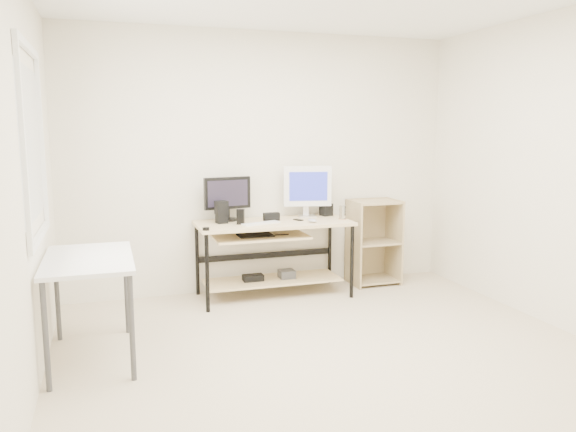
% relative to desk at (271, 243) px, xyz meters
% --- Properties ---
extents(room, '(4.01, 4.01, 2.62)m').
position_rel_desk_xyz_m(room, '(-0.11, -1.62, 0.78)').
color(room, beige).
rests_on(room, ground).
extents(desk, '(1.50, 0.65, 0.75)m').
position_rel_desk_xyz_m(desk, '(0.00, 0.00, 0.00)').
color(desk, beige).
rests_on(desk, ground).
extents(side_table, '(0.60, 1.00, 0.75)m').
position_rel_desk_xyz_m(side_table, '(-1.65, -1.06, 0.13)').
color(side_table, white).
rests_on(side_table, ground).
extents(shelf_unit, '(0.50, 0.40, 0.90)m').
position_rel_desk_xyz_m(shelf_unit, '(1.18, 0.16, -0.09)').
color(shelf_unit, tan).
rests_on(shelf_unit, ground).
extents(black_monitor, '(0.47, 0.19, 0.43)m').
position_rel_desk_xyz_m(black_monitor, '(-0.39, 0.20, 0.46)').
color(black_monitor, black).
rests_on(black_monitor, desk).
extents(white_imac, '(0.49, 0.16, 0.52)m').
position_rel_desk_xyz_m(white_imac, '(0.44, 0.17, 0.51)').
color(white_imac, silver).
rests_on(white_imac, desk).
extents(keyboard, '(0.39, 0.21, 0.01)m').
position_rel_desk_xyz_m(keyboard, '(-0.13, -0.10, 0.22)').
color(keyboard, white).
rests_on(keyboard, desk).
extents(mouse, '(0.10, 0.12, 0.04)m').
position_rel_desk_xyz_m(mouse, '(0.37, -0.17, 0.23)').
color(mouse, '#B0B0B5').
rests_on(mouse, desk).
extents(center_speaker, '(0.16, 0.07, 0.08)m').
position_rel_desk_xyz_m(center_speaker, '(0.02, 0.06, 0.25)').
color(center_speaker, black).
rests_on(center_speaker, desk).
extents(speaker_left, '(0.12, 0.12, 0.21)m').
position_rel_desk_xyz_m(speaker_left, '(-0.48, 0.06, 0.32)').
color(speaker_left, black).
rests_on(speaker_left, desk).
extents(speaker_right, '(0.13, 0.13, 0.13)m').
position_rel_desk_xyz_m(speaker_right, '(0.65, 0.18, 0.28)').
color(speaker_right, black).
rests_on(speaker_right, desk).
extents(audio_controller, '(0.08, 0.07, 0.14)m').
position_rel_desk_xyz_m(audio_controller, '(-0.32, -0.06, 0.28)').
color(audio_controller, black).
rests_on(audio_controller, desk).
extents(volume_puck, '(0.08, 0.08, 0.03)m').
position_rel_desk_xyz_m(volume_puck, '(-0.68, -0.27, 0.22)').
color(volume_puck, black).
rests_on(volume_puck, desk).
extents(smartphone, '(0.09, 0.12, 0.01)m').
position_rel_desk_xyz_m(smartphone, '(0.28, -0.00, 0.22)').
color(smartphone, black).
rests_on(smartphone, desk).
extents(coaster, '(0.10, 0.10, 0.01)m').
position_rel_desk_xyz_m(coaster, '(0.72, -0.08, 0.21)').
color(coaster, '#B07C4F').
rests_on(coaster, desk).
extents(drinking_glass, '(0.08, 0.08, 0.13)m').
position_rel_desk_xyz_m(drinking_glass, '(0.72, -0.08, 0.28)').
color(drinking_glass, white).
rests_on(drinking_glass, coaster).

